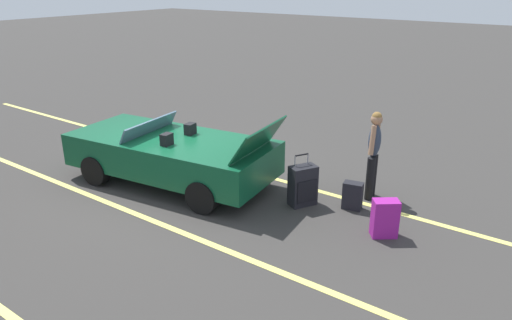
{
  "coord_description": "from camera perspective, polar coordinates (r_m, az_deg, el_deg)",
  "views": [
    {
      "loc": [
        -6.45,
        6.16,
        3.87
      ],
      "look_at": [
        -1.77,
        -0.39,
        0.75
      ],
      "focal_mm": 33.32,
      "sensor_mm": 36.0,
      "label": 1
    }
  ],
  "objects": [
    {
      "name": "traveler_person",
      "position": [
        8.85,
        13.95,
        1.12
      ],
      "size": [
        0.27,
        0.61,
        1.65
      ],
      "rotation": [
        0.0,
        0.0,
        0.17
      ],
      "color": "black",
      "rests_on": "ground_plane"
    },
    {
      "name": "suitcase_small_carryon",
      "position": [
        8.59,
        11.52,
        -4.22
      ],
      "size": [
        0.37,
        0.28,
        0.5
      ],
      "rotation": [
        0.0,
        0.0,
        4.92
      ],
      "color": "black",
      "rests_on": "ground_plane"
    },
    {
      "name": "lot_line_mid",
      "position": [
        8.92,
        -16.14,
        -5.47
      ],
      "size": [
        18.0,
        0.12,
        0.01
      ],
      "primitive_type": "cube",
      "color": "#EAE066",
      "rests_on": "ground_plane"
    },
    {
      "name": "lot_line_near",
      "position": [
        10.61,
        -4.84,
        -0.3
      ],
      "size": [
        18.0,
        0.12,
        0.01
      ],
      "primitive_type": "cube",
      "color": "#EAE066",
      "rests_on": "ground_plane"
    },
    {
      "name": "convertible_car",
      "position": [
        9.63,
        -11.0,
        0.85
      ],
      "size": [
        4.39,
        2.26,
        1.5
      ],
      "rotation": [
        0.0,
        0.0,
        0.13
      ],
      "color": "#0F4C2D",
      "rests_on": "ground_plane"
    },
    {
      "name": "suitcase_large_black",
      "position": [
        8.56,
        5.65,
        -3.08
      ],
      "size": [
        0.48,
        0.56,
        0.95
      ],
      "rotation": [
        0.0,
        0.0,
        2.64
      ],
      "color": "black",
      "rests_on": "ground_plane"
    },
    {
      "name": "suitcase_medium_bright",
      "position": [
        7.81,
        15.19,
        -6.78
      ],
      "size": [
        0.46,
        0.43,
        0.62
      ],
      "rotation": [
        0.0,
        0.0,
        5.36
      ],
      "color": "#991E8C",
      "rests_on": "ground_plane"
    },
    {
      "name": "ground_plane",
      "position": [
        9.73,
        -9.85,
        -2.61
      ],
      "size": [
        80.0,
        80.0,
        0.0
      ],
      "primitive_type": "plane",
      "color": "#383533"
    }
  ]
}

